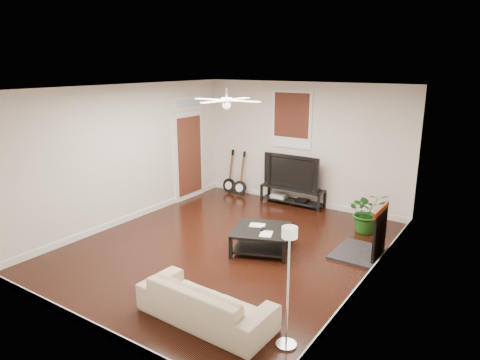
# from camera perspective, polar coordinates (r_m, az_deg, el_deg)

# --- Properties ---
(room) EXTENTS (5.01, 6.01, 2.81)m
(room) POSITION_cam_1_polar(r_m,az_deg,el_deg) (7.42, -1.71, 1.19)
(room) COLOR black
(room) RESTS_ON ground
(brick_accent) EXTENTS (0.02, 2.20, 2.80)m
(brick_accent) POSITION_cam_1_polar(r_m,az_deg,el_deg) (7.30, 19.23, 0.10)
(brick_accent) COLOR #964B30
(brick_accent) RESTS_ON floor
(fireplace) EXTENTS (0.80, 1.10, 0.92)m
(fireplace) POSITION_cam_1_polar(r_m,az_deg,el_deg) (7.65, 16.53, -6.40)
(fireplace) COLOR black
(fireplace) RESTS_ON floor
(window_back) EXTENTS (1.00, 0.06, 1.30)m
(window_back) POSITION_cam_1_polar(r_m,az_deg,el_deg) (9.99, 6.81, 7.91)
(window_back) COLOR #39150F
(window_back) RESTS_ON wall_back
(door_left) EXTENTS (0.08, 1.00, 2.50)m
(door_left) POSITION_cam_1_polar(r_m,az_deg,el_deg) (10.40, -6.75, 4.29)
(door_left) COLOR white
(door_left) RESTS_ON wall_left
(tv_stand) EXTENTS (1.51, 0.40, 0.42)m
(tv_stand) POSITION_cam_1_polar(r_m,az_deg,el_deg) (10.11, 6.91, -2.11)
(tv_stand) COLOR black
(tv_stand) RESTS_ON floor
(tv) EXTENTS (1.35, 0.18, 0.78)m
(tv) POSITION_cam_1_polar(r_m,az_deg,el_deg) (9.97, 7.07, 1.22)
(tv) COLOR black
(tv) RESTS_ON tv_stand
(coffee_table) EXTENTS (1.24, 1.24, 0.40)m
(coffee_table) POSITION_cam_1_polar(r_m,az_deg,el_deg) (7.66, 2.84, -7.82)
(coffee_table) COLOR black
(coffee_table) RESTS_ON floor
(sofa) EXTENTS (1.84, 0.77, 0.53)m
(sofa) POSITION_cam_1_polar(r_m,az_deg,el_deg) (5.72, -4.54, -15.63)
(sofa) COLOR tan
(sofa) RESTS_ON floor
(floor_lamp) EXTENTS (0.25, 0.25, 1.49)m
(floor_lamp) POSITION_cam_1_polar(r_m,az_deg,el_deg) (5.04, 6.33, -14.00)
(floor_lamp) COLOR silver
(floor_lamp) RESTS_ON floor
(potted_plant) EXTENTS (0.98, 0.95, 0.83)m
(potted_plant) POSITION_cam_1_polar(r_m,az_deg,el_deg) (8.72, 16.44, -4.05)
(potted_plant) COLOR #1D5518
(potted_plant) RESTS_ON floor
(guitar_left) EXTENTS (0.35, 0.25, 1.11)m
(guitar_left) POSITION_cam_1_polar(r_m,az_deg,el_deg) (10.87, -1.46, 1.11)
(guitar_left) COLOR black
(guitar_left) RESTS_ON floor
(guitar_right) EXTENTS (0.37, 0.28, 1.11)m
(guitar_right) POSITION_cam_1_polar(r_m,az_deg,el_deg) (10.65, -0.01, 0.82)
(guitar_right) COLOR black
(guitar_right) RESTS_ON floor
(ceiling_fan) EXTENTS (1.24, 1.24, 0.32)m
(ceiling_fan) POSITION_cam_1_polar(r_m,az_deg,el_deg) (7.23, -1.78, 10.46)
(ceiling_fan) COLOR white
(ceiling_fan) RESTS_ON ceiling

